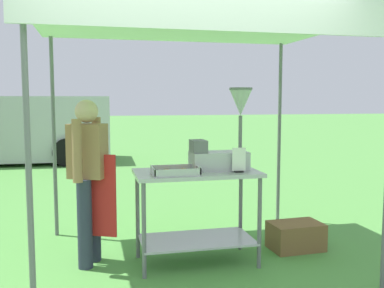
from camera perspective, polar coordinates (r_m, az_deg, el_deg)
name	(u,v)px	position (r m, az deg, el deg)	size (l,w,h in m)	color
ground_plane	(127,176)	(9.41, -8.48, -4.10)	(70.00, 70.00, 0.00)	#519342
stall_canopy	(194,28)	(4.35, 0.31, 14.86)	(3.03, 2.37, 2.38)	slate
donut_cart	(197,197)	(4.30, 0.61, -6.99)	(1.20, 0.64, 0.92)	#B7B7BC
donut_tray	(176,172)	(4.06, -2.13, -3.69)	(0.43, 0.29, 0.07)	#B7B7BC
donut_fryer	(224,142)	(4.32, 4.15, 0.21)	(0.61, 0.28, 0.81)	#B7B7BC
menu_sign	(239,162)	(4.19, 6.14, -2.34)	(0.13, 0.05, 0.24)	black
vendor	(89,173)	(4.33, -13.34, -3.74)	(0.46, 0.52, 1.61)	#2D3347
supply_crate	(296,236)	(4.94, 13.37, -11.59)	(0.57, 0.40, 0.29)	brown
van_silver	(0,128)	(12.14, -23.72, 1.87)	(5.50, 2.23, 1.69)	#BCBCC1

